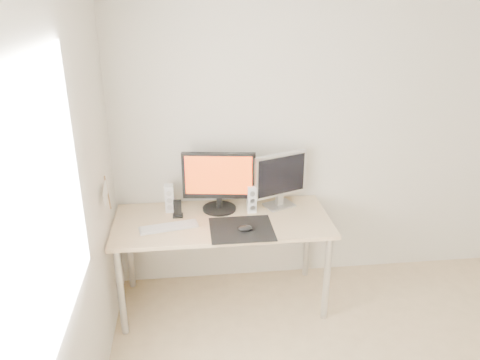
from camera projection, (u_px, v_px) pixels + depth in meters
wall_back at (334, 134)px, 3.71m from camera, size 3.50×0.00×3.50m
wall_left at (48, 270)px, 1.92m from camera, size 0.00×3.50×3.50m
window_pane at (41, 215)px, 1.82m from camera, size 0.00×1.30×1.30m
mousepad at (242, 229)px, 3.33m from camera, size 0.45×0.40×0.00m
mouse at (245, 228)px, 3.29m from camera, size 0.11×0.06×0.04m
desk at (222, 229)px, 3.50m from camera, size 1.60×0.70×0.73m
main_monitor at (219, 180)px, 3.52m from camera, size 0.55×0.29×0.47m
second_monitor at (280, 178)px, 3.59m from camera, size 0.43×0.23×0.43m
speaker_left at (170, 198)px, 3.56m from camera, size 0.07×0.08×0.21m
speaker_right at (252, 199)px, 3.55m from camera, size 0.07×0.08×0.21m
keyboard at (169, 227)px, 3.34m from camera, size 0.44×0.20×0.02m
phone_dock at (178, 212)px, 3.50m from camera, size 0.08×0.07×0.14m
pennant at (106, 193)px, 3.13m from camera, size 0.01×0.23×0.29m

